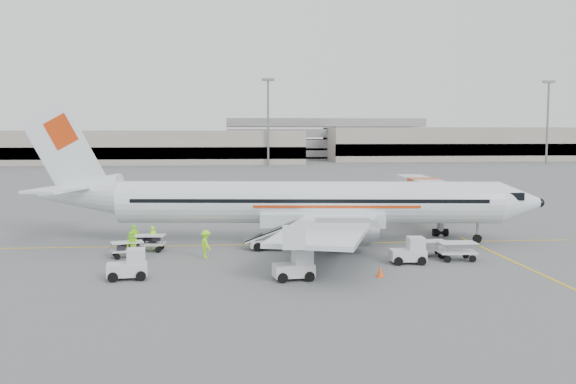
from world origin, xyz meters
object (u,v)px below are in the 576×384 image
(jet_bridge, at_px, (423,202))
(tug_fore, at_px, (408,250))
(aircraft, at_px, (309,174))
(belt_loader, at_px, (275,231))
(tug_mid, at_px, (294,265))
(tug_aft, at_px, (127,264))

(jet_bridge, xyz_separation_m, tug_fore, (-5.96, -16.58, -1.31))
(tug_fore, bearing_deg, aircraft, 124.39)
(aircraft, height_order, tug_fore, aircraft)
(aircraft, bearing_deg, jet_bridge, 41.08)
(jet_bridge, xyz_separation_m, belt_loader, (-14.18, -10.74, -0.86))
(tug_mid, bearing_deg, tug_fore, 18.86)
(tug_fore, bearing_deg, belt_loader, 146.33)
(jet_bridge, distance_m, tug_aft, 30.46)
(belt_loader, relative_size, tug_aft, 2.13)
(aircraft, distance_m, tug_aft, 17.12)
(aircraft, xyz_separation_m, tug_mid, (-2.35, -12.47, -4.41))
(aircraft, bearing_deg, belt_loader, -129.99)
(tug_mid, height_order, tug_aft, tug_mid)
(aircraft, height_order, tug_aft, aircraft)
(tug_fore, height_order, tug_aft, tug_aft)
(belt_loader, height_order, tug_aft, belt_loader)
(tug_fore, bearing_deg, tug_mid, -151.42)
(aircraft, distance_m, tug_fore, 11.04)
(jet_bridge, bearing_deg, belt_loader, -140.03)
(jet_bridge, distance_m, tug_fore, 17.67)
(tug_fore, bearing_deg, jet_bridge, 71.95)
(aircraft, distance_m, jet_bridge, 14.32)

